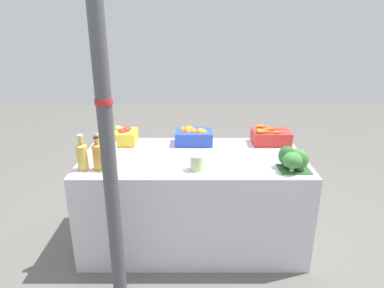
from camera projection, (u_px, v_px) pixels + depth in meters
The scene contains 11 objects.
ground_plane at pixel (192, 238), 2.96m from camera, with size 10.00×10.00×0.00m, color #605E59.
market_table at pixel (192, 199), 2.83m from camera, with size 1.74×0.86×0.77m, color silver.
support_pole at pixel (104, 118), 1.93m from camera, with size 0.10×0.10×2.50m.
apple_crate at pixel (117, 136), 2.95m from camera, with size 0.32×0.23×0.15m.
orange_crate at pixel (192, 136), 2.95m from camera, with size 0.32×0.23×0.15m.
carrot_crate at pixel (270, 137), 2.95m from camera, with size 0.32×0.23×0.14m.
broccoli_pile at pixel (294, 158), 2.43m from camera, with size 0.22×0.22×0.16m.
juice_bottle_golden at pixel (81, 155), 2.41m from camera, with size 0.08×0.08×0.26m.
juice_bottle_amber at pixel (96, 156), 2.42m from camera, with size 0.07×0.07×0.25m.
juice_bottle_cloudy at pixel (111, 154), 2.41m from camera, with size 0.07×0.07×0.28m.
pickle_jar at pixel (196, 162), 2.43m from camera, with size 0.10×0.10×0.12m.
Camera 1 is at (-0.01, -2.50, 1.77)m, focal length 32.00 mm.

